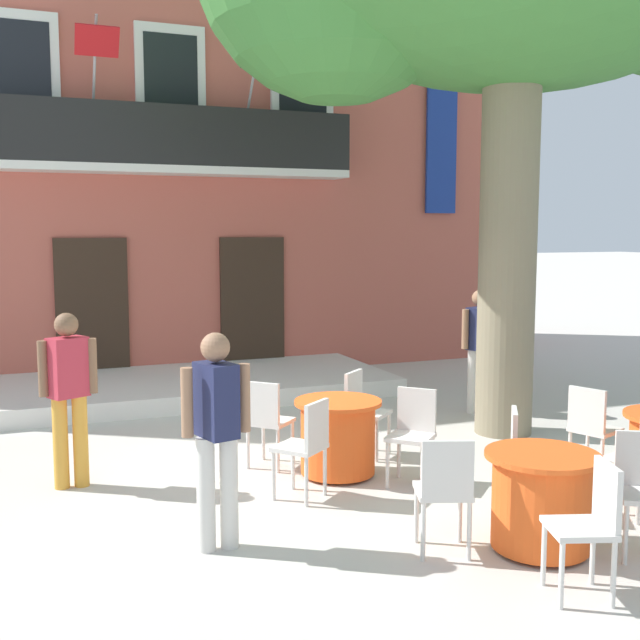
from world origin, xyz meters
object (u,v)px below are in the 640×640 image
at_px(cafe_chair_front_1, 267,417).
at_px(cafe_chair_front_3, 413,429).
at_px(cafe_chair_near_tree_1, 592,425).
at_px(pedestrian_by_tree, 479,344).
at_px(cafe_chair_middle_2, 526,454).
at_px(pedestrian_mid_plaza, 69,390).
at_px(cafe_chair_middle_3, 445,487).
at_px(cafe_table_middle, 541,500).
at_px(pedestrian_near_entrance, 217,428).
at_px(cafe_chair_near_tree_2, 640,456).
at_px(cafe_chair_front_2, 307,442).
at_px(cafe_chair_front_0, 362,407).
at_px(cafe_chair_middle_0, 591,519).
at_px(cafe_table_front, 338,437).

bearing_deg(cafe_chair_front_1, cafe_chair_front_3, -39.85).
xyz_separation_m(cafe_chair_near_tree_1, pedestrian_by_tree, (0.51, 2.76, 0.40)).
distance_m(cafe_chair_middle_2, pedestrian_mid_plaza, 4.19).
xyz_separation_m(cafe_chair_middle_3, cafe_chair_front_3, (0.59, 1.57, 0.00)).
distance_m(cafe_table_middle, pedestrian_near_entrance, 2.51).
relative_size(cafe_chair_near_tree_2, cafe_chair_front_2, 1.00).
xyz_separation_m(cafe_chair_middle_2, pedestrian_mid_plaza, (-3.55, 2.19, 0.41)).
bearing_deg(cafe_table_middle, pedestrian_near_entrance, 157.58).
distance_m(cafe_chair_near_tree_2, cafe_table_middle, 1.25).
xyz_separation_m(cafe_chair_near_tree_1, cafe_chair_front_1, (-2.86, 1.47, 0.00)).
bearing_deg(cafe_chair_front_3, cafe_chair_middle_3, -110.60).
bearing_deg(pedestrian_near_entrance, pedestrian_mid_plaza, 115.77).
xyz_separation_m(cafe_chair_middle_3, pedestrian_mid_plaza, (-2.47, 2.67, 0.41)).
relative_size(cafe_chair_front_2, pedestrian_by_tree, 0.55).
xyz_separation_m(cafe_chair_front_2, pedestrian_by_tree, (3.31, 2.30, 0.40)).
height_order(cafe_table_middle, cafe_chair_front_1, cafe_chair_front_1).
height_order(cafe_chair_front_0, pedestrian_near_entrance, pedestrian_near_entrance).
distance_m(cafe_chair_near_tree_1, cafe_chair_front_2, 2.85).
xyz_separation_m(cafe_chair_front_1, pedestrian_by_tree, (3.36, 1.29, 0.40)).
bearing_deg(cafe_chair_middle_3, cafe_chair_middle_0, -58.94).
xyz_separation_m(cafe_chair_near_tree_1, pedestrian_mid_plaza, (-4.76, 1.60, 0.41)).
height_order(cafe_chair_near_tree_1, cafe_chair_front_0, same).
relative_size(cafe_table_middle, pedestrian_by_tree, 0.53).
distance_m(cafe_chair_middle_0, pedestrian_by_tree, 5.27).
relative_size(cafe_chair_middle_3, cafe_chair_front_1, 1.00).
xyz_separation_m(cafe_chair_near_tree_2, pedestrian_mid_plaza, (-4.40, 2.59, 0.41)).
xyz_separation_m(cafe_chair_middle_2, pedestrian_near_entrance, (-2.62, 0.27, 0.42)).
distance_m(pedestrian_near_entrance, pedestrian_by_tree, 5.32).
height_order(cafe_chair_near_tree_2, pedestrian_mid_plaza, pedestrian_mid_plaza).
height_order(cafe_chair_near_tree_1, cafe_chair_front_1, same).
bearing_deg(cafe_chair_front_3, pedestrian_by_tree, 45.57).
xyz_separation_m(cafe_chair_middle_2, cafe_chair_front_1, (-1.65, 2.06, 0.00)).
relative_size(cafe_chair_middle_0, pedestrian_mid_plaza, 0.55).
bearing_deg(cafe_table_front, cafe_chair_front_3, -40.32).
bearing_deg(cafe_chair_middle_0, cafe_chair_front_2, 113.63).
relative_size(cafe_chair_middle_2, cafe_chair_front_2, 1.00).
bearing_deg(pedestrian_by_tree, cafe_chair_front_2, -145.28).
xyz_separation_m(cafe_chair_near_tree_1, cafe_chair_middle_2, (-1.21, -0.59, 0.00)).
xyz_separation_m(cafe_chair_front_2, pedestrian_near_entrance, (-1.02, -0.78, 0.42)).
relative_size(cafe_chair_front_0, pedestrian_mid_plaza, 0.55).
distance_m(cafe_chair_middle_3, cafe_chair_front_1, 2.60).
bearing_deg(cafe_chair_front_3, cafe_chair_front_1, 140.15).
distance_m(cafe_chair_front_2, pedestrian_mid_plaza, 2.30).
distance_m(cafe_chair_near_tree_1, cafe_chair_front_3, 1.77).
bearing_deg(cafe_chair_near_tree_1, cafe_chair_near_tree_2, -109.61).
bearing_deg(cafe_chair_middle_3, cafe_table_front, 89.54).
bearing_deg(pedestrian_near_entrance, cafe_table_front, 40.26).
distance_m(cafe_table_front, cafe_chair_front_3, 0.77).
xyz_separation_m(cafe_table_middle, cafe_chair_middle_2, (0.35, 0.67, 0.14)).
relative_size(cafe_chair_middle_0, cafe_chair_middle_2, 1.00).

